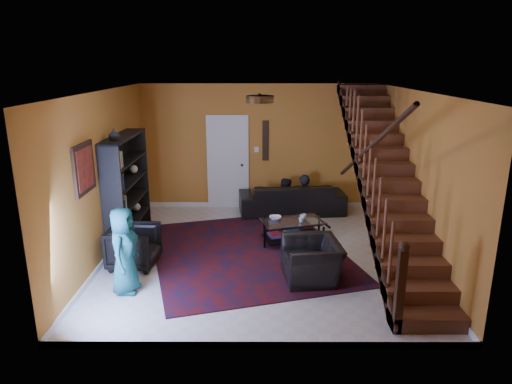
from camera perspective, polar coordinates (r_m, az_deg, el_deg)
floor at (r=8.08m, az=0.40°, el=-7.77°), size 5.50×5.50×0.00m
room at (r=9.38m, az=-7.82°, el=-4.13°), size 5.50×5.50×5.50m
staircase at (r=7.92m, az=15.97°, el=1.82°), size 0.95×5.02×3.18m
bookshelf at (r=8.64m, az=-15.76°, el=0.01°), size 0.35×1.80×2.00m
door at (r=10.38m, az=-3.53°, el=3.56°), size 0.82×0.05×2.05m
framed_picture at (r=7.13m, az=-20.70°, el=2.77°), size 0.04×0.74×0.74m
wall_hanging at (r=10.27m, az=1.19°, el=6.43°), size 0.14×0.03×0.90m
ceiling_fixture at (r=6.61m, az=0.47°, el=11.54°), size 0.40×0.40×0.10m
rug at (r=8.15m, az=-0.99°, el=-7.48°), size 4.08×4.39×0.02m
sofa at (r=10.15m, az=4.50°, el=-0.77°), size 2.38×1.12×0.67m
armchair_left at (r=7.76m, az=-15.00°, el=-6.60°), size 0.81×0.79×0.69m
armchair_right at (r=7.15m, az=6.98°, el=-8.46°), size 0.92×1.03×0.62m
person_adult_a at (r=10.26m, az=5.91°, el=-1.36°), size 0.50×0.34×1.32m
person_adult_b at (r=10.24m, az=3.57°, el=-1.60°), size 0.66×0.54×1.23m
person_child at (r=6.86m, az=-16.18°, el=-7.02°), size 0.45×0.65×1.29m
coffee_table at (r=8.51m, az=4.61°, el=-4.78°), size 1.26×0.95×0.43m
cup_a at (r=8.56m, az=5.94°, el=-3.08°), size 0.12×0.12×0.09m
cup_b at (r=8.40m, az=5.65°, el=-3.47°), size 0.09×0.09×0.08m
bowl at (r=8.51m, az=2.42°, el=-3.23°), size 0.23×0.23×0.05m
vase at (r=7.94m, az=-17.33°, el=6.88°), size 0.18×0.18×0.19m
popcorn_bucket at (r=7.89m, az=-14.46°, el=-8.10°), size 0.16×0.16×0.16m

